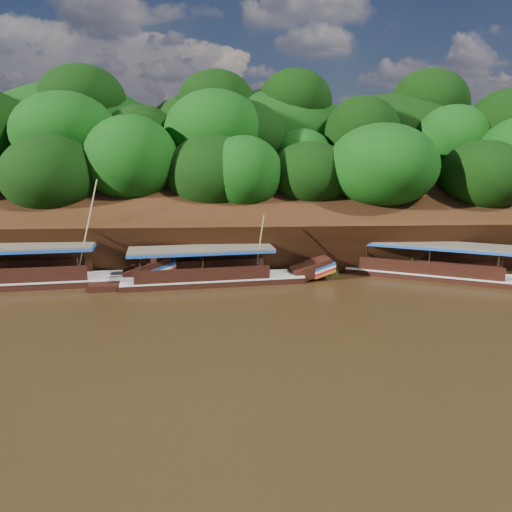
{
  "coord_description": "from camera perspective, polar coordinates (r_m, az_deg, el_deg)",
  "views": [
    {
      "loc": [
        -1.44,
        -24.67,
        9.1
      ],
      "look_at": [
        0.34,
        7.0,
        1.98
      ],
      "focal_mm": 35.0,
      "sensor_mm": 36.0,
      "label": 1
    }
  ],
  "objects": [
    {
      "name": "riverbank",
      "position": [
        47.96,
        -1.48,
        4.0
      ],
      "size": [
        120.0,
        30.06,
        19.4
      ],
      "color": "black",
      "rests_on": "ground"
    },
    {
      "name": "boat_0",
      "position": [
        36.62,
        21.67,
        -1.75
      ],
      "size": [
        14.65,
        8.31,
        6.67
      ],
      "rotation": [
        0.0,
        0.0,
        -0.44
      ],
      "color": "black",
      "rests_on": "ground"
    },
    {
      "name": "boat_2",
      "position": [
        35.77,
        -23.99,
        -2.18
      ],
      "size": [
        17.57,
        4.34,
        7.4
      ],
      "rotation": [
        0.0,
        0.0,
        0.12
      ],
      "color": "black",
      "rests_on": "ground"
    },
    {
      "name": "boat_1",
      "position": [
        33.39,
        -3.65,
        -2.19
      ],
      "size": [
        14.41,
        3.86,
        5.12
      ],
      "rotation": [
        0.0,
        0.0,
        0.13
      ],
      "color": "black",
      "rests_on": "ground"
    },
    {
      "name": "reeds",
      "position": [
        35.18,
        -6.15,
        -0.86
      ],
      "size": [
        50.93,
        2.06,
        2.22
      ],
      "color": "#2A6419",
      "rests_on": "ground"
    },
    {
      "name": "ground",
      "position": [
        26.33,
        0.12,
        -7.56
      ],
      "size": [
        160.0,
        160.0,
        0.0
      ],
      "primitive_type": "plane",
      "color": "black",
      "rests_on": "ground"
    }
  ]
}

